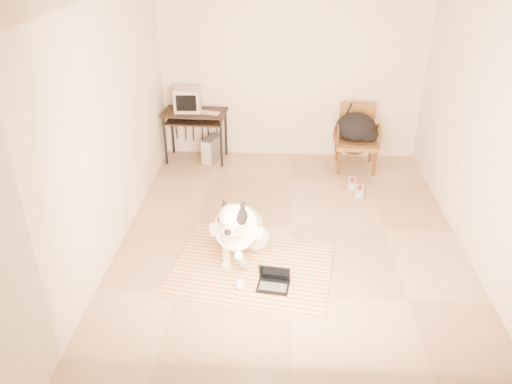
# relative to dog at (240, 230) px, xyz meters

# --- Properties ---
(floor) EXTENTS (4.50, 4.50, 0.00)m
(floor) POSITION_rel_dog_xyz_m (0.57, 0.68, -0.37)
(floor) COLOR tan
(floor) RESTS_ON ground
(wall_back) EXTENTS (4.50, 0.00, 4.50)m
(wall_back) POSITION_rel_dog_xyz_m (0.57, 2.93, 0.98)
(wall_back) COLOR beige
(wall_back) RESTS_ON floor
(wall_front) EXTENTS (4.50, 0.00, 4.50)m
(wall_front) POSITION_rel_dog_xyz_m (0.57, -1.57, 0.98)
(wall_front) COLOR beige
(wall_front) RESTS_ON floor
(wall_left) EXTENTS (0.00, 4.50, 4.50)m
(wall_left) POSITION_rel_dog_xyz_m (-1.43, 0.68, 0.98)
(wall_left) COLOR beige
(wall_left) RESTS_ON floor
(wall_right) EXTENTS (0.00, 4.50, 4.50)m
(wall_right) POSITION_rel_dog_xyz_m (2.57, 0.68, 0.98)
(wall_right) COLOR beige
(wall_right) RESTS_ON floor
(rug) EXTENTS (1.88, 1.55, 0.02)m
(rug) POSITION_rel_dog_xyz_m (0.15, -0.21, -0.36)
(rug) COLOR orange
(rug) RESTS_ON floor
(dog) EXTENTS (0.61, 1.29, 0.92)m
(dog) POSITION_rel_dog_xyz_m (0.00, 0.00, 0.00)
(dog) COLOR silver
(dog) RESTS_ON rug
(laptop) EXTENTS (0.36, 0.28, 0.23)m
(laptop) POSITION_rel_dog_xyz_m (0.39, -0.51, -0.29)
(laptop) COLOR black
(laptop) RESTS_ON rug
(computer_desk) EXTENTS (0.99, 0.58, 0.80)m
(computer_desk) POSITION_rel_dog_xyz_m (-0.90, 2.62, 0.32)
(computer_desk) COLOR black
(computer_desk) RESTS_ON floor
(crt_monitor) EXTENTS (0.40, 0.39, 0.35)m
(crt_monitor) POSITION_rel_dog_xyz_m (-1.00, 2.67, 0.61)
(crt_monitor) COLOR #B3A98C
(crt_monitor) RESTS_ON computer_desk
(desk_keyboard) EXTENTS (0.36, 0.21, 0.02)m
(desk_keyboard) POSITION_rel_dog_xyz_m (-0.68, 2.56, 0.45)
(desk_keyboard) COLOR #B3A98C
(desk_keyboard) RESTS_ON computer_desk
(pc_tower) EXTENTS (0.30, 0.45, 0.39)m
(pc_tower) POSITION_rel_dog_xyz_m (-0.66, 2.59, -0.17)
(pc_tower) COLOR #505053
(pc_tower) RESTS_ON floor
(rattan_chair) EXTENTS (0.65, 0.63, 0.95)m
(rattan_chair) POSITION_rel_dog_xyz_m (1.57, 2.50, 0.11)
(rattan_chair) COLOR olive
(rattan_chair) RESTS_ON floor
(backpack) EXTENTS (0.64, 0.49, 0.44)m
(backpack) POSITION_rel_dog_xyz_m (1.56, 2.45, 0.27)
(backpack) COLOR black
(backpack) RESTS_ON rattan_chair
(sneaker_left) EXTENTS (0.15, 0.31, 0.10)m
(sneaker_left) POSITION_rel_dog_xyz_m (1.46, 1.79, -0.32)
(sneaker_left) COLOR silver
(sneaker_left) RESTS_ON floor
(sneaker_right) EXTENTS (0.16, 0.30, 0.10)m
(sneaker_right) POSITION_rel_dog_xyz_m (1.54, 1.58, -0.32)
(sneaker_right) COLOR silver
(sneaker_right) RESTS_ON floor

